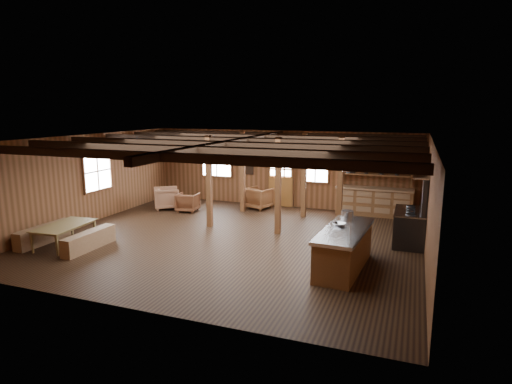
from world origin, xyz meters
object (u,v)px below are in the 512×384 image
at_px(armchair_b, 259,198).
at_px(dining_table, 66,235).
at_px(armchair_c, 167,198).
at_px(armchair_a, 188,202).
at_px(commercial_range, 412,221).
at_px(kitchen_island, 344,249).

bearing_deg(armchair_b, dining_table, 77.32).
bearing_deg(armchair_c, armchair_a, -132.09).
bearing_deg(dining_table, commercial_range, -73.29).
height_order(armchair_b, armchair_c, armchair_c).
bearing_deg(kitchen_island, armchair_b, 132.19).
distance_m(commercial_range, armchair_c, 8.49).
xyz_separation_m(dining_table, armchair_b, (3.28, 5.86, 0.10)).
relative_size(kitchen_island, armchair_a, 3.58).
bearing_deg(kitchen_island, dining_table, -168.54).
height_order(kitchen_island, armchair_a, kitchen_island).
bearing_deg(kitchen_island, commercial_range, 64.72).
distance_m(armchair_a, armchair_b, 2.56).
height_order(dining_table, armchair_c, armchair_c).
relative_size(kitchen_island, dining_table, 1.56).
height_order(dining_table, armchair_a, armchair_a).
xyz_separation_m(kitchen_island, armchair_b, (-3.87, 4.95, -0.09)).
relative_size(dining_table, armchair_b, 1.92).
bearing_deg(kitchen_island, armchair_c, 156.02).
bearing_deg(armchair_c, kitchen_island, -154.06).
distance_m(kitchen_island, armchair_b, 6.28).
distance_m(dining_table, armchair_b, 6.72).
bearing_deg(kitchen_island, armchair_a, 153.22).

